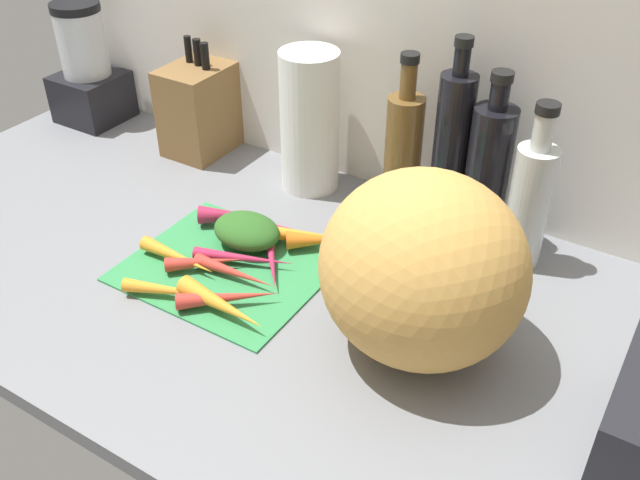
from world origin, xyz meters
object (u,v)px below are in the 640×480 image
Objects in this scene: bottle_0 at (403,153)px; carrot_10 at (222,305)px; carrot_5 at (299,235)px; paper_towel_roll at (310,122)px; carrot_3 at (228,297)px; carrot_8 at (178,257)px; blender_appliance at (88,71)px; winter_squash at (423,270)px; knife_block at (200,109)px; bottle_1 at (451,152)px; bottle_3 at (529,202)px; carrot_9 at (272,259)px; carrot_4 at (234,273)px; carrot_6 at (175,291)px; carrot_2 at (245,257)px; carrot_11 at (229,215)px; cutting_board at (227,267)px; carrot_0 at (204,262)px; bottle_2 at (487,174)px; carrot_1 at (277,229)px; carrot_7 at (316,240)px.

carrot_10 is at bearing -102.98° from bottle_0.
paper_towel_roll is at bearing 117.43° from carrot_5.
carrot_3 is 14.41cm from carrot_8.
carrot_8 is at bearing -31.57° from blender_appliance.
carrot_8 is 44.59cm from winter_squash.
knife_block is 0.68× the size of bottle_1.
bottle_3 is (6.04, 28.62, -2.17)cm from winter_squash.
carrot_9 is at bearing -36.08° from knife_block.
carrot_4 is 0.87× the size of carrot_6.
carrot_2 is 13.80cm from carrot_6.
carrot_11 is 59.99cm from blender_appliance.
bottle_3 reaches higher than carrot_3.
bottle_1 reaches higher than blender_appliance.
carrot_3 is 55.59cm from knife_block.
carrot_10 is (8.89, 0.77, 0.53)cm from carrot_6.
bottle_3 reaches higher than knife_block.
knife_block reaches higher than cutting_board.
bottle_3 is at bearing 33.99° from carrot_2.
bottle_2 is (35.67, 33.69, 11.45)cm from carrot_0.
carrot_6 is 0.63× the size of paper_towel_roll.
carrot_3 is 6.69cm from carrot_4.
carrot_4 is 1.05× the size of carrot_5.
winter_squash reaches higher than knife_block.
carrot_6 is 40.70cm from winter_squash.
bottle_1 reaches higher than bottle_3.
carrot_10 is (4.89, -12.43, 0.54)cm from carrot_2.
carrot_3 is 0.58× the size of paper_towel_roll.
bottle_0 is at bearing 172.90° from bottle_3.
winter_squash reaches higher than carrot_2.
bottle_1 reaches higher than carrot_5.
carrot_5 is at bearing 3.64° from carrot_1.
carrot_5 is at bearing 65.16° from carrot_2.
winter_squash is 0.94× the size of bottle_0.
carrot_4 is 0.48× the size of bottle_2.
winter_squash is 1.06× the size of paper_towel_roll.
cutting_board is 2.47× the size of carrot_1.
knife_block reaches higher than carrot_1.
carrot_0 is at bearing -175.35° from carrot_4.
cutting_board is at bearing -130.03° from carrot_7.
knife_block is (-33.69, 29.68, 7.73)cm from carrot_2.
carrot_8 is (-13.84, 4.01, -0.04)cm from carrot_3.
winter_squash is at bearing -13.60° from carrot_11.
bottle_1 reaches higher than carrot_7.
carrot_0 is 46.66cm from bottle_1.
carrot_7 is at bearing 2.75° from carrot_1.
blender_appliance reaches higher than carrot_10.
winter_squash reaches higher than carrot_4.
bottle_1 reaches higher than paper_towel_roll.
cutting_board is 3.42cm from carrot_2.
carrot_10 reaches higher than carrot_2.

